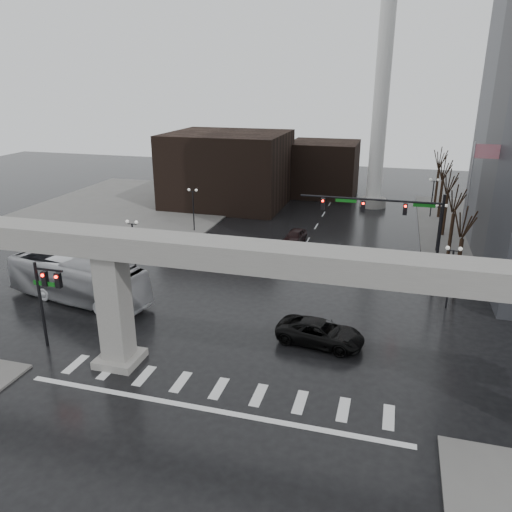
# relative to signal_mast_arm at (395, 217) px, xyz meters

# --- Properties ---
(ground) EXTENTS (160.00, 160.00, 0.00)m
(ground) POSITION_rel_signal_mast_arm_xyz_m (-8.99, -18.80, -5.83)
(ground) COLOR black
(ground) RESTS_ON ground
(sidewalk_nw) EXTENTS (28.00, 36.00, 0.15)m
(sidewalk_nw) POSITION_rel_signal_mast_arm_xyz_m (-34.99, 17.20, -5.75)
(sidewalk_nw) COLOR #63615F
(sidewalk_nw) RESTS_ON ground
(elevated_guideway) EXTENTS (48.00, 2.60, 8.70)m
(elevated_guideway) POSITION_rel_signal_mast_arm_xyz_m (-7.73, -18.80, 1.05)
(elevated_guideway) COLOR gray
(elevated_guideway) RESTS_ON ground
(building_far_left) EXTENTS (16.00, 14.00, 10.00)m
(building_far_left) POSITION_rel_signal_mast_arm_xyz_m (-22.99, 23.20, -0.83)
(building_far_left) COLOR black
(building_far_left) RESTS_ON ground
(building_far_mid) EXTENTS (10.00, 10.00, 8.00)m
(building_far_mid) POSITION_rel_signal_mast_arm_xyz_m (-10.99, 33.20, -1.83)
(building_far_mid) COLOR black
(building_far_mid) RESTS_ON ground
(smokestack) EXTENTS (3.60, 3.60, 30.00)m
(smokestack) POSITION_rel_signal_mast_arm_xyz_m (-2.99, 27.20, 7.52)
(smokestack) COLOR white
(smokestack) RESTS_ON ground
(signal_mast_arm) EXTENTS (12.12, 0.43, 8.00)m
(signal_mast_arm) POSITION_rel_signal_mast_arm_xyz_m (0.00, 0.00, 0.00)
(signal_mast_arm) COLOR black
(signal_mast_arm) RESTS_ON ground
(signal_left_pole) EXTENTS (2.30, 0.30, 6.00)m
(signal_left_pole) POSITION_rel_signal_mast_arm_xyz_m (-21.24, -18.30, -1.76)
(signal_left_pole) COLOR black
(signal_left_pole) RESTS_ON ground
(flagpole_assembly) EXTENTS (2.06, 0.12, 12.00)m
(flagpole_assembly) POSITION_rel_signal_mast_arm_xyz_m (6.30, 3.20, 1.70)
(flagpole_assembly) COLOR silver
(flagpole_assembly) RESTS_ON ground
(lamp_right_0) EXTENTS (1.22, 0.32, 5.11)m
(lamp_right_0) POSITION_rel_signal_mast_arm_xyz_m (4.51, -4.80, -2.36)
(lamp_right_0) COLOR black
(lamp_right_0) RESTS_ON ground
(lamp_right_1) EXTENTS (1.22, 0.32, 5.11)m
(lamp_right_1) POSITION_rel_signal_mast_arm_xyz_m (4.51, 9.20, -2.36)
(lamp_right_1) COLOR black
(lamp_right_1) RESTS_ON ground
(lamp_right_2) EXTENTS (1.22, 0.32, 5.11)m
(lamp_right_2) POSITION_rel_signal_mast_arm_xyz_m (4.51, 23.20, -2.36)
(lamp_right_2) COLOR black
(lamp_right_2) RESTS_ON ground
(lamp_left_0) EXTENTS (1.22, 0.32, 5.11)m
(lamp_left_0) POSITION_rel_signal_mast_arm_xyz_m (-22.49, -4.80, -2.36)
(lamp_left_0) COLOR black
(lamp_left_0) RESTS_ON ground
(lamp_left_1) EXTENTS (1.22, 0.32, 5.11)m
(lamp_left_1) POSITION_rel_signal_mast_arm_xyz_m (-22.49, 9.20, -2.36)
(lamp_left_1) COLOR black
(lamp_left_1) RESTS_ON ground
(lamp_left_2) EXTENTS (1.22, 0.32, 5.11)m
(lamp_left_2) POSITION_rel_signal_mast_arm_xyz_m (-22.49, 23.20, -2.36)
(lamp_left_2) COLOR black
(lamp_left_2) RESTS_ON ground
(tree_right_0) EXTENTS (1.09, 1.58, 7.50)m
(tree_right_0) POSITION_rel_signal_mast_arm_xyz_m (5.54, -0.78, -3.04)
(tree_right_0) COLOR black
(tree_right_0) RESTS_ON ground
(tree_right_1) EXTENTS (1.09, 1.61, 7.67)m
(tree_right_1) POSITION_rel_signal_mast_arm_xyz_m (5.54, 7.22, -2.98)
(tree_right_1) COLOR black
(tree_right_1) RESTS_ON ground
(tree_right_2) EXTENTS (1.10, 1.63, 7.85)m
(tree_right_2) POSITION_rel_signal_mast_arm_xyz_m (5.54, 15.22, -2.91)
(tree_right_2) COLOR black
(tree_right_2) RESTS_ON ground
(tree_right_3) EXTENTS (1.11, 1.66, 8.02)m
(tree_right_3) POSITION_rel_signal_mast_arm_xyz_m (5.54, 23.22, -2.85)
(tree_right_3) COLOR black
(tree_right_3) RESTS_ON ground
(tree_right_4) EXTENTS (1.12, 1.69, 8.19)m
(tree_right_4) POSITION_rel_signal_mast_arm_xyz_m (5.54, 31.22, -2.79)
(tree_right_4) COLOR black
(tree_right_4) RESTS_ON ground
(pickup_truck) EXTENTS (6.23, 3.54, 1.64)m
(pickup_truck) POSITION_rel_signal_mast_arm_xyz_m (-4.15, -13.00, -5.01)
(pickup_truck) COLOR black
(pickup_truck) RESTS_ON ground
(city_bus) EXTENTS (13.05, 5.32, 3.54)m
(city_bus) POSITION_rel_signal_mast_arm_xyz_m (-24.02, -11.32, -4.06)
(city_bus) COLOR #B3B3B8
(city_bus) RESTS_ON ground
(far_car) EXTENTS (2.29, 4.57, 1.49)m
(far_car) POSITION_rel_signal_mast_arm_xyz_m (-10.23, 8.07, -5.08)
(far_car) COLOR black
(far_car) RESTS_ON ground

